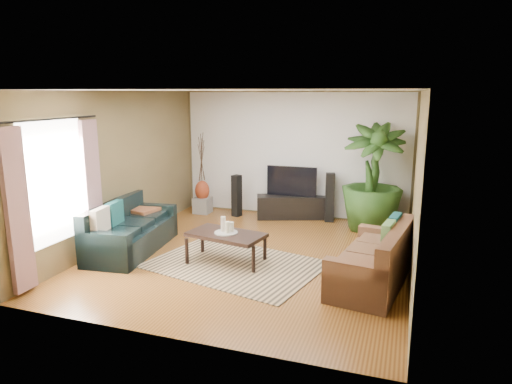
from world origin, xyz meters
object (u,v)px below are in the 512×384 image
at_px(sofa_right, 372,255).
at_px(tv_stand, 291,207).
at_px(potted_plant, 372,177).
at_px(coffee_table, 226,248).
at_px(vase, 202,191).
at_px(speaker_right, 330,197).
at_px(television, 292,181).
at_px(pedestal, 203,205).
at_px(sofa_left, 132,227).
at_px(speaker_left, 237,196).
at_px(side_table, 144,222).

distance_m(sofa_right, tv_stand, 3.60).
bearing_deg(potted_plant, sofa_right, -84.65).
distance_m(coffee_table, vase, 3.16).
distance_m(sofa_right, potted_plant, 2.79).
relative_size(speaker_right, potted_plant, 0.49).
xyz_separation_m(speaker_right, vase, (-2.83, -0.23, -0.00)).
xyz_separation_m(television, speaker_right, (0.83, 0.00, -0.30)).
bearing_deg(tv_stand, pedestal, 167.35).
xyz_separation_m(sofa_right, vase, (-3.95, 2.79, 0.09)).
bearing_deg(pedestal, potted_plant, -1.32).
height_order(sofa_left, coffee_table, sofa_left).
height_order(sofa_right, television, television).
relative_size(television, pedestal, 3.06).
bearing_deg(sofa_right, coffee_table, -84.02).
bearing_deg(coffee_table, sofa_right, 7.68).
bearing_deg(vase, television, 6.64).
height_order(speaker_left, side_table, speaker_left).
distance_m(speaker_left, side_table, 2.26).
xyz_separation_m(coffee_table, speaker_right, (1.15, 2.90, 0.27)).
bearing_deg(speaker_left, tv_stand, 28.96).
bearing_deg(coffee_table, potted_plant, 62.87).
relative_size(coffee_table, potted_plant, 0.57).
distance_m(tv_stand, side_table, 3.17).
bearing_deg(speaker_right, pedestal, 171.97).
bearing_deg(potted_plant, speaker_left, 178.45).
xyz_separation_m(sofa_left, vase, (0.07, 2.67, 0.09)).
relative_size(sofa_left, side_table, 3.45).
xyz_separation_m(sofa_left, sofa_right, (4.02, -0.13, 0.00)).
xyz_separation_m(coffee_table, pedestal, (-1.68, 2.67, -0.07)).
bearing_deg(sofa_right, tv_stand, -138.05).
distance_m(coffee_table, speaker_left, 2.80).
distance_m(pedestal, vase, 0.34).
xyz_separation_m(sofa_left, speaker_left, (0.90, 2.66, 0.03)).
xyz_separation_m(sofa_right, pedestal, (-3.95, 2.79, -0.25)).
height_order(sofa_right, vase, sofa_right).
bearing_deg(tv_stand, television, 0.00).
bearing_deg(television, sofa_left, -125.48).
height_order(tv_stand, pedestal, tv_stand).
height_order(sofa_left, television, television).
xyz_separation_m(coffee_table, television, (0.32, 2.90, 0.57)).
height_order(television, potted_plant, potted_plant).
xyz_separation_m(tv_stand, speaker_right, (0.83, 0.00, 0.27)).
distance_m(potted_plant, vase, 3.74).
height_order(potted_plant, side_table, potted_plant).
height_order(speaker_left, pedestal, speaker_left).
bearing_deg(coffee_table, speaker_left, 118.56).
distance_m(sofa_left, speaker_left, 2.81).
bearing_deg(speaker_right, coffee_table, -124.38).
xyz_separation_m(coffee_table, potted_plant, (2.02, 2.58, 0.81)).
bearing_deg(pedestal, coffee_table, -57.82).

